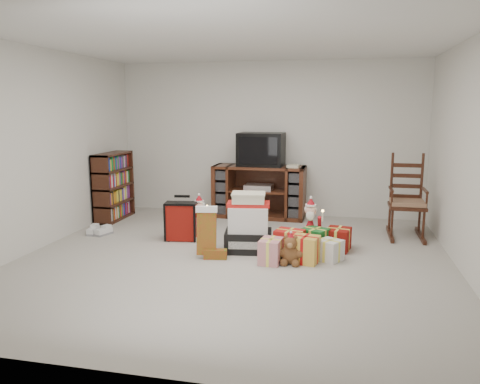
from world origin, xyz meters
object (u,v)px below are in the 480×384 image
Objects in this scene: mrs_claus_figurine at (199,221)px; gift_cluster at (309,245)px; santa_figurine at (310,228)px; gift_pile at (248,226)px; crt_television at (261,149)px; tv_stand at (259,191)px; sneaker_pair at (99,231)px; bookshelf at (114,187)px; teddy_bear at (291,251)px; rocking_chair at (406,207)px; red_suitcase at (181,221)px.

mrs_claus_figurine is 0.52× the size of gift_cluster.
mrs_claus_figurine is at bearing 175.63° from santa_figurine.
gift_pile is 0.99× the size of crt_television.
santa_figurine is (0.93, -1.51, -0.17)m from tv_stand.
bookshelf is at bearing 106.36° from sneaker_pair.
bookshelf is 3.45m from gift_cluster.
santa_figurine reaches higher than teddy_bear.
rocking_chair is 2.38m from crt_television.
teddy_bear is (2.99, -1.59, -0.36)m from bookshelf.
tv_stand is 2.06× the size of gift_pile.
gift_pile is at bearing -155.53° from santa_figurine.
santa_figurine is 2.95m from sneaker_pair.
bookshelf is at bearing 155.19° from mrs_claus_figurine.
sneaker_pair is at bearing -168.20° from rocking_chair.
santa_figurine is (3.16, -0.88, -0.26)m from bookshelf.
gift_pile is at bearing 174.35° from gift_cluster.
tv_stand is 2.45× the size of red_suitcase.
santa_figurine is at bearing 76.81° from teddy_bear.
rocking_chair reaches higher than tv_stand.
red_suitcase is (-0.97, 0.28, -0.05)m from gift_pile.
crt_television reaches higher than red_suitcase.
red_suitcase is 0.94× the size of santa_figurine.
santa_figurine reaches higher than sneaker_pair.
tv_stand is at bearing 116.17° from gift_cluster.
teddy_bear is at bearing -42.38° from gift_pile.
bookshelf is at bearing 164.45° from santa_figurine.
gift_cluster is at bearing -22.08° from bookshelf.
rocking_chair is at bearing -16.78° from crt_television.
gift_pile is at bearing -82.94° from tv_stand.
red_suitcase is at bearing 2.02° from sneaker_pair.
bookshelf reaches higher than red_suitcase.
tv_stand is at bearing -130.18° from crt_television.
crt_television is (-0.92, 1.95, 0.96)m from gift_cluster.
santa_figurine is at bearing -146.36° from rocking_chair.
crt_television reaches higher than teddy_bear.
bookshelf is 1.77× the size of mrs_claus_figurine.
rocking_chair reaches higher than gift_pile.
crt_television reaches higher than sneaker_pair.
rocking_chair is 2.86m from mrs_claus_figurine.
crt_television is (0.60, 1.43, 0.87)m from mrs_claus_figurine.
sneaker_pair is (-2.78, 0.68, -0.10)m from teddy_bear.
gift_cluster is at bearing -134.88° from rocking_chair.
tv_stand is at bearing 55.52° from red_suitcase.
red_suitcase is 1.97m from crt_television.
red_suitcase reaches higher than gift_cluster.
tv_stand is at bearing 121.58° from santa_figurine.
tv_stand is at bearing 15.88° from bookshelf.
tv_stand is 2.37m from teddy_bear.
mrs_claus_figurine is (-0.58, -1.40, -0.19)m from tv_stand.
red_suitcase is at bearing -139.58° from mrs_claus_figurine.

